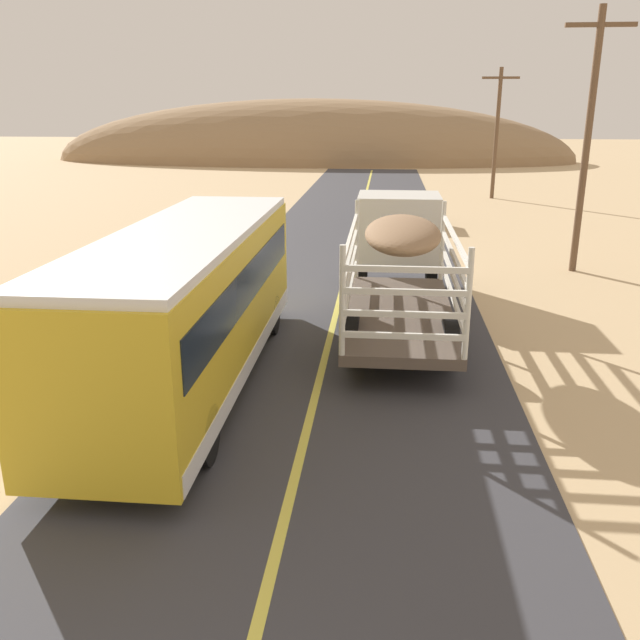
{
  "coord_description": "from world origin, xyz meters",
  "views": [
    {
      "loc": [
        1.28,
        -2.13,
        5.53
      ],
      "look_at": [
        0.0,
        11.0,
        1.29
      ],
      "focal_mm": 37.65,
      "sensor_mm": 36.0,
      "label": 1
    }
  ],
  "objects_px": {
    "bus": "(189,302)",
    "power_pole_mid": "(588,136)",
    "car_far": "(405,209)",
    "livestock_truck": "(399,245)",
    "power_pole_far": "(497,129)"
  },
  "relations": [
    {
      "from": "car_far",
      "to": "power_pole_mid",
      "type": "xyz_separation_m",
      "value": [
        5.62,
        -9.32,
        3.88
      ]
    },
    {
      "from": "livestock_truck",
      "to": "car_far",
      "type": "bearing_deg",
      "value": 87.76
    },
    {
      "from": "bus",
      "to": "car_far",
      "type": "distance_m",
      "value": 20.94
    },
    {
      "from": "power_pole_mid",
      "to": "power_pole_far",
      "type": "distance_m",
      "value": 19.34
    },
    {
      "from": "livestock_truck",
      "to": "power_pole_mid",
      "type": "height_order",
      "value": "power_pole_mid"
    },
    {
      "from": "car_far",
      "to": "bus",
      "type": "bearing_deg",
      "value": -103.42
    },
    {
      "from": "car_far",
      "to": "livestock_truck",
      "type": "bearing_deg",
      "value": -92.24
    },
    {
      "from": "livestock_truck",
      "to": "power_pole_far",
      "type": "xyz_separation_m",
      "value": [
        6.18,
        24.28,
        2.34
      ]
    },
    {
      "from": "car_far",
      "to": "power_pole_mid",
      "type": "relative_size",
      "value": 0.51
    },
    {
      "from": "bus",
      "to": "power_pole_far",
      "type": "distance_m",
      "value": 32.21
    },
    {
      "from": "car_far",
      "to": "power_pole_mid",
      "type": "bearing_deg",
      "value": -58.91
    },
    {
      "from": "bus",
      "to": "power_pole_far",
      "type": "height_order",
      "value": "power_pole_far"
    },
    {
      "from": "bus",
      "to": "power_pole_mid",
      "type": "distance_m",
      "value": 15.47
    },
    {
      "from": "livestock_truck",
      "to": "bus",
      "type": "xyz_separation_m",
      "value": [
        -4.3,
        -6.08,
        -0.04
      ]
    },
    {
      "from": "car_far",
      "to": "power_pole_far",
      "type": "bearing_deg",
      "value": 60.72
    }
  ]
}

